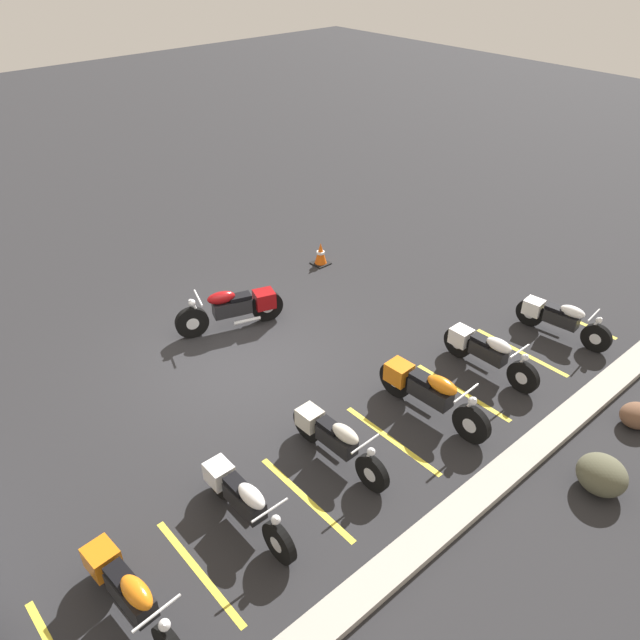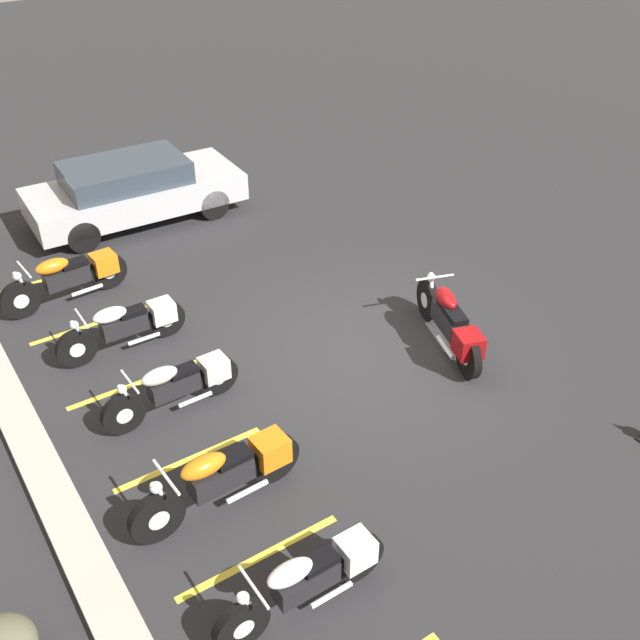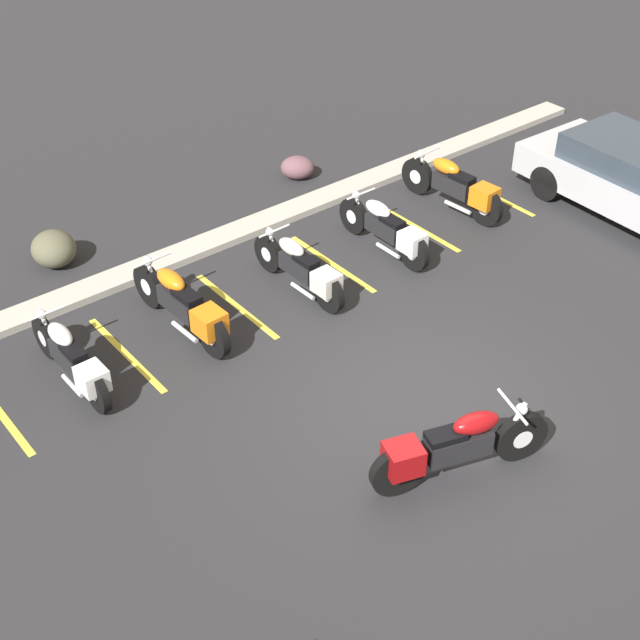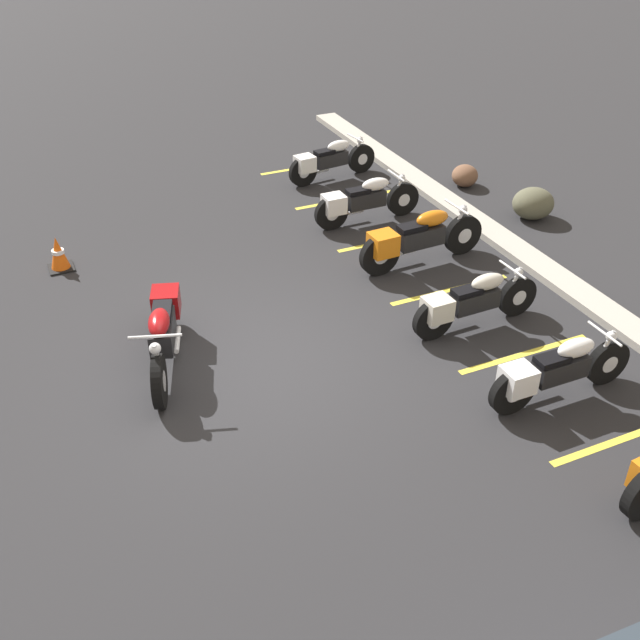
% 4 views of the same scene
% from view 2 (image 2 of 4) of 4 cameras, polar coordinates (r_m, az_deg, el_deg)
% --- Properties ---
extents(ground, '(60.00, 60.00, 0.00)m').
position_cam_2_polar(ground, '(11.93, 3.97, -2.40)').
color(ground, '#262628').
extents(motorcycle_maroon_featured, '(2.24, 0.99, 0.91)m').
position_cam_2_polar(motorcycle_maroon_featured, '(11.86, 9.93, -0.25)').
color(motorcycle_maroon_featured, black).
rests_on(motorcycle_maroon_featured, ground).
extents(parked_bike_1, '(0.59, 2.09, 0.82)m').
position_cam_2_polar(parked_bike_1, '(8.32, -0.71, -19.07)').
color(parked_bike_1, black).
rests_on(parked_bike_1, ground).
extents(parked_bike_2, '(0.65, 2.31, 0.91)m').
position_cam_2_polar(parked_bike_2, '(9.29, -7.19, -11.59)').
color(parked_bike_2, black).
rests_on(parked_bike_2, ground).
extents(parked_bike_3, '(0.58, 2.08, 0.82)m').
position_cam_2_polar(parked_bike_3, '(10.74, -10.77, -4.87)').
color(parked_bike_3, black).
rests_on(parked_bike_3, ground).
extents(parked_bike_4, '(0.59, 2.10, 0.83)m').
position_cam_2_polar(parked_bike_4, '(12.12, -14.43, -0.34)').
color(parked_bike_4, black).
rests_on(parked_bike_4, ground).
extents(parked_bike_5, '(0.63, 2.25, 0.88)m').
position_cam_2_polar(parked_bike_5, '(13.61, -18.48, 3.18)').
color(parked_bike_5, black).
rests_on(parked_bike_5, ground).
extents(car_silver, '(1.96, 4.36, 1.29)m').
position_cam_2_polar(car_silver, '(16.05, -14.07, 9.65)').
color(car_silver, black).
rests_on(car_silver, ground).
extents(concrete_curb, '(18.00, 0.50, 0.12)m').
position_cam_2_polar(concrete_curb, '(10.34, -20.07, -11.43)').
color(concrete_curb, '#A8A399').
rests_on(concrete_curb, ground).
extents(stall_line_2, '(0.10, 2.10, 0.00)m').
position_cam_2_polar(stall_line_2, '(9.06, -4.63, -17.56)').
color(stall_line_2, gold).
rests_on(stall_line_2, ground).
extents(stall_line_3, '(0.10, 2.10, 0.00)m').
position_cam_2_polar(stall_line_3, '(10.23, -9.91, -10.40)').
color(stall_line_3, gold).
rests_on(stall_line_3, ground).
extents(stall_line_4, '(0.10, 2.10, 0.00)m').
position_cam_2_polar(stall_line_4, '(11.59, -13.87, -4.75)').
color(stall_line_4, gold).
rests_on(stall_line_4, ground).
extents(stall_line_5, '(0.10, 2.10, 0.00)m').
position_cam_2_polar(stall_line_5, '(13.07, -16.91, -0.31)').
color(stall_line_5, gold).
rests_on(stall_line_5, ground).
extents(stall_line_6, '(0.10, 2.10, 0.00)m').
position_cam_2_polar(stall_line_6, '(14.65, -19.31, 3.19)').
color(stall_line_6, gold).
rests_on(stall_line_6, ground).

